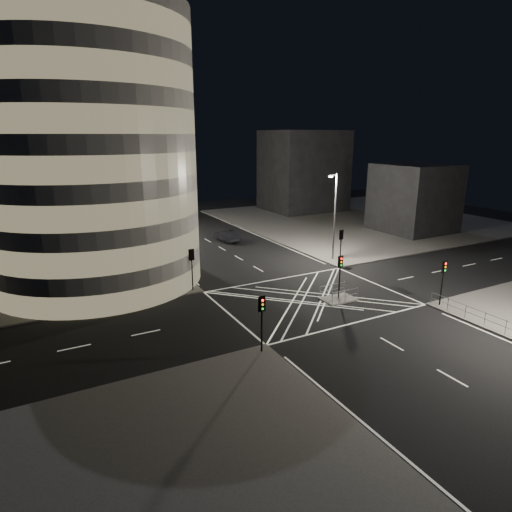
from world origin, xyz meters
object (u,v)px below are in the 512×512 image
street_lamp_left_near (167,225)px  traffic_signal_nl (262,314)px  street_lamp_left_far (129,201)px  sedan (227,236)px  central_island (338,299)px  traffic_signal_fr (341,241)px  street_lamp_right_far (334,214)px  traffic_signal_fl (192,262)px  traffic_signal_island (340,269)px  traffic_signal_nr (443,274)px

street_lamp_left_near → traffic_signal_nl: bearing=-88.1°
street_lamp_left_far → sedan: bearing=-30.0°
street_lamp_left_far → central_island: bearing=-70.0°
traffic_signal_nl → traffic_signal_fr: 22.24m
street_lamp_left_near → street_lamp_right_far: same height
traffic_signal_fr → street_lamp_left_near: bearing=164.1°
traffic_signal_fl → street_lamp_right_far: size_ratio=0.40×
traffic_signal_fr → sedan: traffic_signal_fr is taller
street_lamp_left_near → sedan: size_ratio=2.11×
traffic_signal_nl → street_lamp_left_near: (-0.64, 18.80, 2.63)m
traffic_signal_nl → traffic_signal_fr: same height
traffic_signal_nl → traffic_signal_island: 12.03m
traffic_signal_fr → street_lamp_left_far: 29.63m
central_island → street_lamp_left_far: 33.95m
traffic_signal_fl → traffic_signal_nr: bearing=-37.7°
traffic_signal_island → street_lamp_left_far: street_lamp_left_far is taller
traffic_signal_island → sedan: traffic_signal_island is taller
sedan → street_lamp_left_near: bearing=37.1°
street_lamp_right_far → traffic_signal_fl: bearing=-173.1°
traffic_signal_nl → street_lamp_right_far: 24.27m
traffic_signal_fr → traffic_signal_nr: same height
traffic_signal_nr → traffic_signal_island: size_ratio=1.00×
traffic_signal_island → street_lamp_right_far: street_lamp_right_far is taller
traffic_signal_fr → sedan: 17.88m
traffic_signal_island → sedan: (0.20, 24.78, -2.14)m
traffic_signal_nr → street_lamp_right_far: (0.64, 15.80, 2.63)m
traffic_signal_nr → street_lamp_left_far: street_lamp_left_far is taller
traffic_signal_fl → sedan: traffic_signal_fl is taller
central_island → traffic_signal_nl: traffic_signal_nl is taller
traffic_signal_nl → street_lamp_left_near: size_ratio=0.40×
street_lamp_left_near → traffic_signal_fr: bearing=-15.9°
traffic_signal_fr → street_lamp_left_far: street_lamp_left_far is taller
traffic_signal_fl → street_lamp_right_far: street_lamp_right_far is taller
traffic_signal_fl → street_lamp_left_near: 5.86m
traffic_signal_fr → traffic_signal_nr: (0.00, -13.60, 0.00)m
street_lamp_left_far → sedan: (11.64, -6.72, -4.76)m
traffic_signal_nl → sedan: 32.10m
traffic_signal_fl → traffic_signal_nl: size_ratio=1.00×
street_lamp_right_far → traffic_signal_island: bearing=-125.3°
traffic_signal_fl → sedan: 19.93m
traffic_signal_island → street_lamp_left_near: (-11.44, 13.50, 2.63)m
traffic_signal_island → street_lamp_left_far: size_ratio=0.40×
traffic_signal_fl → traffic_signal_nl: bearing=-90.0°
traffic_signal_nr → street_lamp_right_far: bearing=87.7°
traffic_signal_nr → traffic_signal_island: same height
traffic_signal_fl → street_lamp_right_far: (18.24, 2.20, 2.63)m
traffic_signal_fr → sedan: size_ratio=0.85×
traffic_signal_fl → street_lamp_left_far: bearing=91.6°
sedan → traffic_signal_nl: bearing=62.9°
traffic_signal_fl → traffic_signal_fr: 17.60m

